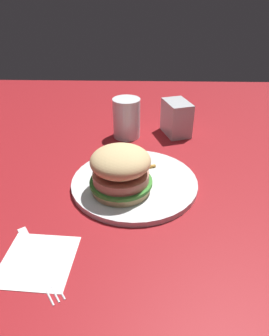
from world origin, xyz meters
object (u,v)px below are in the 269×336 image
plate (134,182)px  napkin_dispenser (176,118)px  napkin (38,260)px  fork (38,260)px  sandwich (121,170)px  drink_glass (127,120)px  fries_pile (135,164)px

plate → napkin_dispenser: napkin_dispenser is taller
napkin → fork: bearing=35.9°
plate → napkin: (0.21, -0.14, -0.01)m
plate → sandwich: size_ratio=2.12×
napkin → drink_glass: bearing=165.6°
fries_pile → napkin: bearing=-28.3°
napkin → napkin_dispenser: (-0.47, 0.25, 0.05)m
sandwich → plate: bearing=142.6°
napkin → fork: 0.00m
plate → fork: size_ratio=1.77×
plate → drink_glass: bearing=-173.2°
napkin → drink_glass: 0.46m
sandwich → napkin: size_ratio=1.13×
sandwich → drink_glass: (-0.27, -0.00, -0.01)m
plate → napkin_dispenser: (-0.26, 0.11, 0.04)m
sandwich → fork: sandwich is taller
plate → napkin_dispenser: 0.28m
napkin → napkin_dispenser: bearing=151.8°
sandwich → napkin_dispenser: (-0.29, 0.13, -0.01)m
fork → drink_glass: (-0.45, 0.11, 0.05)m
plate → napkin: plate is taller
napkin → drink_glass: drink_glass is taller
napkin → fries_pile: bearing=151.7°
fries_pile → drink_glass: bearing=-170.9°
fork → plate: bearing=146.0°
fries_pile → drink_glass: 0.19m
fork → napkin_dispenser: (-0.47, 0.25, 0.04)m
plate → sandwich: 0.07m
drink_glass → fries_pile: bearing=9.1°
fork → drink_glass: 0.47m
fork → sandwich: bearing=146.6°
sandwich → drink_glass: size_ratio=1.17×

